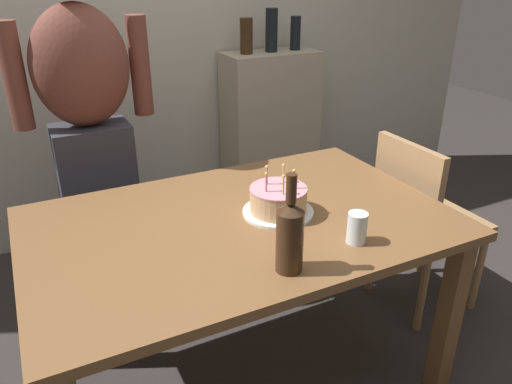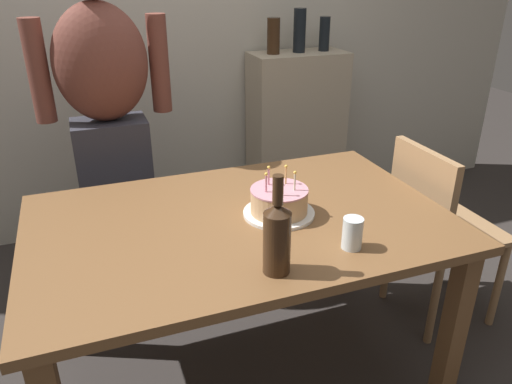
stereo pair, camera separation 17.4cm
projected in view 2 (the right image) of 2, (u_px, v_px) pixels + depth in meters
ground_plane at (243, 372)px, 2.08m from camera, size 10.00×10.00×0.00m
back_wall at (154, 16)px, 2.85m from camera, size 5.20×0.10×2.60m
dining_table at (241, 242)px, 1.81m from camera, size 1.50×0.96×0.74m
birthday_cake at (279, 202)px, 1.78m from camera, size 0.26×0.26×0.18m
water_glass_near at (352, 233)px, 1.57m from camera, size 0.07×0.07×0.11m
wine_bottle at (277, 236)px, 1.42m from camera, size 0.08×0.08×0.31m
person_man_bearded at (109, 130)px, 2.28m from camera, size 0.61×0.27×1.66m
dining_chair at (434, 222)px, 2.22m from camera, size 0.42×0.42×0.87m
shelf_cabinet at (296, 134)px, 3.24m from camera, size 0.60×0.30×1.34m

